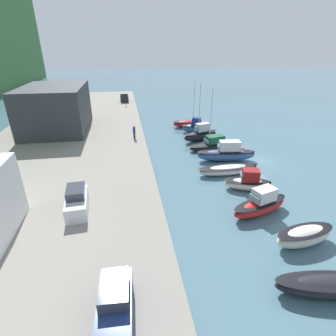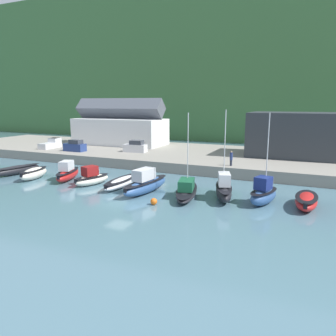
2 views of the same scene
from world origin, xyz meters
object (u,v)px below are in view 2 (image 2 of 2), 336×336
(moored_boat_4, at_px, (122,182))
(person_on_quay, at_px, (231,158))
(moored_boat_1, at_px, (34,173))
(moored_boat_9, at_px, (306,201))
(moored_boat_0, at_px, (16,170))
(moored_boat_6, at_px, (187,190))
(mooring_buoy_0, at_px, (154,201))
(moored_boat_2, at_px, (68,173))
(moored_boat_3, at_px, (91,178))
(moored_boat_5, at_px, (146,184))
(parked_car_0, at_px, (135,147))
(moored_boat_7, at_px, (224,189))
(moored_boat_8, at_px, (263,194))
(parked_car_1, at_px, (75,146))
(pickup_truck_1, at_px, (52,144))

(moored_boat_4, height_order, person_on_quay, person_on_quay)
(moored_boat_1, xyz_separation_m, moored_boat_4, (13.54, 1.38, -0.22))
(moored_boat_9, bearing_deg, moored_boat_4, -178.63)
(moored_boat_0, xyz_separation_m, moored_boat_6, (27.45, -0.71, 0.05))
(mooring_buoy_0, bearing_deg, moored_boat_1, 169.76)
(moored_boat_2, height_order, moored_boat_6, moored_boat_6)
(moored_boat_0, height_order, person_on_quay, person_on_quay)
(moored_boat_3, bearing_deg, person_on_quay, 54.65)
(moored_boat_3, xyz_separation_m, moored_boat_4, (4.15, 0.75, -0.30))
(moored_boat_4, distance_m, moored_boat_5, 4.35)
(moored_boat_6, bearing_deg, moored_boat_4, 160.10)
(moored_boat_0, xyz_separation_m, moored_boat_5, (22.39, -1.07, 0.40))
(parked_car_0, xyz_separation_m, person_on_quay, (19.11, -5.98, 0.18))
(moored_boat_0, distance_m, moored_boat_2, 9.48)
(parked_car_0, bearing_deg, person_on_quay, -111.92)
(moored_boat_1, distance_m, person_on_quay, 27.95)
(moored_boat_7, distance_m, parked_car_0, 27.36)
(moored_boat_3, height_order, parked_car_0, parked_car_0)
(moored_boat_5, bearing_deg, moored_boat_8, 11.84)
(moored_boat_0, bearing_deg, moored_boat_2, 12.44)
(moored_boat_9, bearing_deg, moored_boat_6, -173.60)
(moored_boat_5, relative_size, moored_boat_8, 0.89)
(moored_boat_0, distance_m, moored_boat_1, 4.87)
(moored_boat_9, distance_m, parked_car_1, 42.63)
(moored_boat_7, height_order, parked_car_1, moored_boat_7)
(moored_boat_0, height_order, parked_car_1, parked_car_1)
(moored_boat_5, relative_size, person_on_quay, 3.97)
(moored_boat_5, distance_m, parked_car_0, 22.17)
(moored_boat_9, relative_size, parked_car_0, 1.34)
(moored_boat_6, xyz_separation_m, moored_boat_7, (4.05, 0.84, 0.38))
(pickup_truck_1, bearing_deg, moored_boat_2, -43.87)
(moored_boat_3, bearing_deg, pickup_truck_1, 160.11)
(mooring_buoy_0, bearing_deg, moored_boat_9, 20.28)
(moored_boat_2, height_order, moored_boat_7, moored_boat_7)
(moored_boat_2, distance_m, moored_boat_7, 22.03)
(moored_boat_7, xyz_separation_m, parked_car_1, (-31.95, 13.90, 1.39))
(moored_boat_4, bearing_deg, moored_boat_1, -175.91)
(mooring_buoy_0, bearing_deg, moored_boat_2, 161.88)
(moored_boat_2, bearing_deg, moored_boat_1, 179.25)
(moored_boat_0, xyz_separation_m, moored_boat_2, (9.47, 0.36, 0.30))
(moored_boat_1, height_order, person_on_quay, person_on_quay)
(moored_boat_1, distance_m, moored_boat_3, 9.41)
(moored_boat_7, height_order, moored_boat_9, moored_boat_7)
(pickup_truck_1, xyz_separation_m, mooring_buoy_0, (33.03, -20.51, -2.07))
(moored_boat_2, bearing_deg, moored_boat_6, -21.43)
(moored_boat_4, distance_m, parked_car_0, 19.08)
(moored_boat_4, distance_m, moored_boat_9, 21.67)
(moored_boat_1, xyz_separation_m, moored_boat_8, (31.04, 1.16, 0.31))
(moored_boat_3, bearing_deg, moored_boat_7, 18.66)
(person_on_quay, bearing_deg, moored_boat_7, -80.45)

